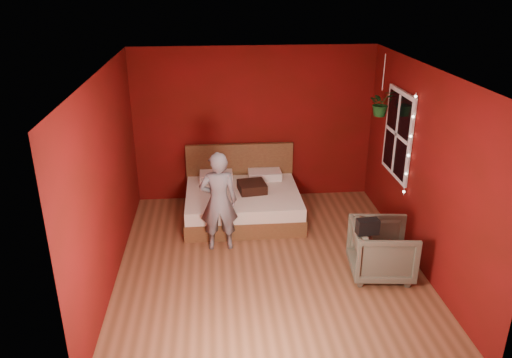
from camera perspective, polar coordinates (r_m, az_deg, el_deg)
floor at (r=6.87m, az=1.43°, el=-9.63°), size 4.50×4.50×0.00m
room_walls at (r=6.15m, az=1.58°, el=3.76°), size 4.04×4.54×2.62m
window at (r=7.50m, az=15.89°, el=4.94°), size 0.05×0.97×1.27m
fairy_lights at (r=7.03m, az=17.14°, el=3.64°), size 0.04×0.04×1.45m
bed at (r=8.06m, az=-1.57°, el=-2.43°), size 1.81×1.54×1.00m
person at (r=6.93m, az=-4.29°, el=-2.58°), size 0.53×0.36×1.45m
armchair at (r=6.68m, az=14.21°, el=-7.85°), size 0.86×0.84×0.71m
handbag at (r=6.21m, az=12.63°, el=-5.32°), size 0.28×0.16×0.19m
throw_pillow at (r=7.87m, az=-0.46°, el=-0.91°), size 0.47×0.47×0.15m
hanging_plant at (r=7.61m, az=14.08°, el=8.41°), size 0.43×0.40×0.90m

